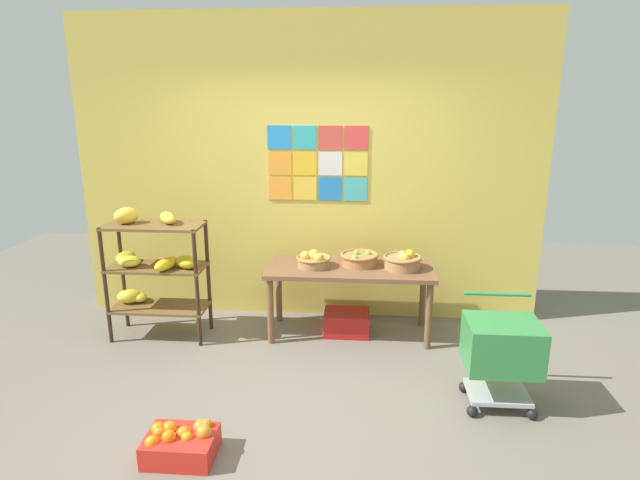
{
  "coord_description": "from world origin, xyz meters",
  "views": [
    {
      "loc": [
        0.53,
        -3.44,
        2.22
      ],
      "look_at": [
        0.19,
        0.86,
        1.03
      ],
      "focal_mm": 29.79,
      "sensor_mm": 36.0,
      "label": 1
    }
  ],
  "objects_px": {
    "display_table": "(350,276)",
    "fruit_basket_right": "(359,258)",
    "banana_shelf_unit": "(151,264)",
    "fruit_basket_back_right": "(403,261)",
    "produce_crate_under_table": "(347,322)",
    "shopping_cart": "(502,348)",
    "fruit_basket_back_left": "(313,260)",
    "orange_crate_foreground": "(181,443)"
  },
  "relations": [
    {
      "from": "banana_shelf_unit",
      "to": "produce_crate_under_table",
      "type": "relative_size",
      "value": 2.9
    },
    {
      "from": "fruit_basket_back_right",
      "to": "orange_crate_foreground",
      "type": "bearing_deg",
      "value": -128.49
    },
    {
      "from": "fruit_basket_right",
      "to": "orange_crate_foreground",
      "type": "xyz_separation_m",
      "value": [
        -1.1,
        -1.96,
        -0.63
      ]
    },
    {
      "from": "fruit_basket_right",
      "to": "produce_crate_under_table",
      "type": "height_order",
      "value": "fruit_basket_right"
    },
    {
      "from": "fruit_basket_back_left",
      "to": "orange_crate_foreground",
      "type": "relative_size",
      "value": 0.73
    },
    {
      "from": "fruit_basket_back_right",
      "to": "fruit_basket_right",
      "type": "bearing_deg",
      "value": 168.28
    },
    {
      "from": "display_table",
      "to": "orange_crate_foreground",
      "type": "xyz_separation_m",
      "value": [
        -1.01,
        -1.88,
        -0.49
      ]
    },
    {
      "from": "banana_shelf_unit",
      "to": "fruit_basket_right",
      "type": "xyz_separation_m",
      "value": [
        1.92,
        0.25,
        0.03
      ]
    },
    {
      "from": "produce_crate_under_table",
      "to": "shopping_cart",
      "type": "height_order",
      "value": "shopping_cart"
    },
    {
      "from": "fruit_basket_back_left",
      "to": "orange_crate_foreground",
      "type": "xyz_separation_m",
      "value": [
        -0.67,
        -1.87,
        -0.64
      ]
    },
    {
      "from": "orange_crate_foreground",
      "to": "banana_shelf_unit",
      "type": "bearing_deg",
      "value": 115.59
    },
    {
      "from": "fruit_basket_back_right",
      "to": "shopping_cart",
      "type": "distance_m",
      "value": 1.33
    },
    {
      "from": "orange_crate_foreground",
      "to": "display_table",
      "type": "bearing_deg",
      "value": 61.71
    },
    {
      "from": "fruit_basket_right",
      "to": "banana_shelf_unit",
      "type": "bearing_deg",
      "value": -172.47
    },
    {
      "from": "fruit_basket_back_left",
      "to": "fruit_basket_back_right",
      "type": "xyz_separation_m",
      "value": [
        0.82,
        0.01,
        0.01
      ]
    },
    {
      "from": "fruit_basket_back_right",
      "to": "shopping_cart",
      "type": "relative_size",
      "value": 0.44
    },
    {
      "from": "fruit_basket_back_right",
      "to": "fruit_basket_right",
      "type": "distance_m",
      "value": 0.41
    },
    {
      "from": "fruit_basket_back_left",
      "to": "fruit_basket_right",
      "type": "xyz_separation_m",
      "value": [
        0.43,
        0.09,
        -0.01
      ]
    },
    {
      "from": "display_table",
      "to": "orange_crate_foreground",
      "type": "relative_size",
      "value": 3.56
    },
    {
      "from": "banana_shelf_unit",
      "to": "fruit_basket_back_right",
      "type": "bearing_deg",
      "value": 4.22
    },
    {
      "from": "fruit_basket_back_left",
      "to": "orange_crate_foreground",
      "type": "distance_m",
      "value": 2.09
    },
    {
      "from": "orange_crate_foreground",
      "to": "shopping_cart",
      "type": "xyz_separation_m",
      "value": [
        2.13,
        0.76,
        0.36
      ]
    },
    {
      "from": "banana_shelf_unit",
      "to": "produce_crate_under_table",
      "type": "bearing_deg",
      "value": 5.81
    },
    {
      "from": "fruit_basket_back_left",
      "to": "orange_crate_foreground",
      "type": "bearing_deg",
      "value": -109.74
    },
    {
      "from": "display_table",
      "to": "fruit_basket_right",
      "type": "height_order",
      "value": "fruit_basket_right"
    },
    {
      "from": "fruit_basket_back_right",
      "to": "shopping_cart",
      "type": "bearing_deg",
      "value": -60.48
    },
    {
      "from": "banana_shelf_unit",
      "to": "produce_crate_under_table",
      "type": "height_order",
      "value": "banana_shelf_unit"
    },
    {
      "from": "display_table",
      "to": "fruit_basket_right",
      "type": "relative_size",
      "value": 4.31
    },
    {
      "from": "fruit_basket_right",
      "to": "fruit_basket_back_right",
      "type": "bearing_deg",
      "value": -11.72
    },
    {
      "from": "fruit_basket_right",
      "to": "shopping_cart",
      "type": "bearing_deg",
      "value": -49.39
    },
    {
      "from": "display_table",
      "to": "shopping_cart",
      "type": "bearing_deg",
      "value": -45.07
    },
    {
      "from": "fruit_basket_back_right",
      "to": "display_table",
      "type": "bearing_deg",
      "value": -179.85
    },
    {
      "from": "orange_crate_foreground",
      "to": "shopping_cart",
      "type": "bearing_deg",
      "value": 19.49
    },
    {
      "from": "banana_shelf_unit",
      "to": "fruit_basket_back_right",
      "type": "distance_m",
      "value": 2.32
    },
    {
      "from": "fruit_basket_back_right",
      "to": "fruit_basket_right",
      "type": "relative_size",
      "value": 0.98
    },
    {
      "from": "fruit_basket_back_left",
      "to": "shopping_cart",
      "type": "distance_m",
      "value": 1.86
    },
    {
      "from": "fruit_basket_back_right",
      "to": "produce_crate_under_table",
      "type": "xyz_separation_m",
      "value": [
        -0.51,
        0.01,
        -0.64
      ]
    },
    {
      "from": "banana_shelf_unit",
      "to": "fruit_basket_right",
      "type": "relative_size",
      "value": 3.45
    },
    {
      "from": "display_table",
      "to": "fruit_basket_back_left",
      "type": "height_order",
      "value": "fruit_basket_back_left"
    },
    {
      "from": "produce_crate_under_table",
      "to": "shopping_cart",
      "type": "distance_m",
      "value": 1.65
    },
    {
      "from": "fruit_basket_back_right",
      "to": "fruit_basket_right",
      "type": "height_order",
      "value": "fruit_basket_back_right"
    },
    {
      "from": "display_table",
      "to": "orange_crate_foreground",
      "type": "bearing_deg",
      "value": -118.29
    }
  ]
}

